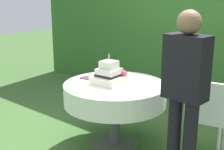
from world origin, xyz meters
TOP-DOWN VIEW (x-y plane):
  - ground_plane at (0.00, 0.00)m, footprint 20.00×20.00m
  - foliage_hedge at (0.00, 2.05)m, footprint 6.60×0.42m
  - cake_table at (0.00, 0.00)m, footprint 1.15×1.15m
  - wedding_cake at (-0.05, -0.04)m, footprint 0.33×0.33m
  - serving_plate_near at (0.20, -0.38)m, footprint 0.14×0.14m
  - serving_plate_far at (0.28, 0.29)m, footprint 0.13×0.13m
  - serving_plate_left at (-0.31, 0.17)m, footprint 0.14×0.14m
  - serving_plate_right at (-0.10, -0.44)m, footprint 0.13×0.13m
  - napkin_stack at (-0.40, -0.04)m, footprint 0.15×0.15m
  - garden_chair at (0.94, 0.34)m, footprint 0.47×0.47m
  - standing_person at (0.96, -0.24)m, footprint 0.37×0.23m

SIDE VIEW (x-z plane):
  - ground_plane at x=0.00m, z-range 0.00..0.00m
  - garden_chair at x=0.94m, z-range 0.10..0.99m
  - cake_table at x=0.00m, z-range 0.25..0.99m
  - serving_plate_near at x=0.20m, z-range 0.75..0.76m
  - serving_plate_far at x=0.28m, z-range 0.75..0.76m
  - serving_plate_left at x=-0.31m, z-range 0.75..0.76m
  - serving_plate_right at x=-0.10m, z-range 0.75..0.76m
  - napkin_stack at x=-0.40m, z-range 0.75..0.76m
  - wedding_cake at x=-0.05m, z-range 0.67..1.01m
  - standing_person at x=0.96m, z-range 0.13..1.73m
  - foliage_hedge at x=0.00m, z-range 0.00..3.00m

